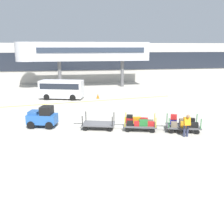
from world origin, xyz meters
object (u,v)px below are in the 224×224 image
object	(u,v)px
baggage_cart_lead	(98,124)
baggage_cart_middle	(140,123)
shuttle_van	(62,88)
baggage_handler	(187,124)
baggage_tug	(43,117)
safety_cone_near	(98,96)
baggage_cart_tail	(183,124)

from	to	relation	value
baggage_cart_lead	baggage_cart_middle	size ratio (longest dim) A/B	1.00
baggage_cart_middle	shuttle_van	distance (m)	13.86
baggage_cart_middle	baggage_handler	size ratio (longest dim) A/B	1.97
baggage_tug	baggage_handler	distance (m)	10.25
baggage_cart_middle	baggage_handler	world-z (taller)	baggage_handler
safety_cone_near	baggage_cart_lead	bearing A→B (deg)	-96.85
baggage_tug	safety_cone_near	world-z (taller)	baggage_tug
baggage_handler	baggage_tug	bearing A→B (deg)	157.41
baggage_cart_middle	baggage_cart_tail	world-z (taller)	baggage_cart_tail
baggage_tug	baggage_cart_tail	size ratio (longest dim) A/B	0.75
baggage_handler	shuttle_van	bearing A→B (deg)	119.00
baggage_cart_tail	shuttle_van	xyz separation A→B (m)	(-8.46, 13.51, 0.73)
baggage_tug	baggage_cart_lead	bearing A→B (deg)	-15.74
shuttle_van	baggage_cart_lead	bearing A→B (deg)	-77.26
baggage_cart_middle	safety_cone_near	size ratio (longest dim) A/B	5.61
baggage_cart_tail	safety_cone_near	world-z (taller)	baggage_cart_tail
baggage_cart_middle	baggage_cart_tail	xyz separation A→B (m)	(2.91, -0.83, 0.00)
baggage_cart_middle	shuttle_van	world-z (taller)	shuttle_van
baggage_tug	shuttle_van	world-z (taller)	shuttle_van
baggage_cart_lead	safety_cone_near	world-z (taller)	baggage_cart_lead
baggage_cart_middle	baggage_handler	bearing A→B (deg)	-37.97
baggage_cart_lead	safety_cone_near	size ratio (longest dim) A/B	5.61
baggage_tug	baggage_handler	xyz separation A→B (m)	(9.47, -3.94, 0.11)
baggage_tug	baggage_handler	world-z (taller)	baggage_tug
baggage_handler	shuttle_van	world-z (taller)	shuttle_van
baggage_cart_lead	baggage_handler	distance (m)	6.17
shuttle_van	baggage_cart_middle	bearing A→B (deg)	-66.36
baggage_cart_lead	baggage_cart_middle	bearing A→B (deg)	-15.21
baggage_tug	baggage_cart_middle	world-z (taller)	baggage_tug
baggage_handler	shuttle_van	size ratio (longest dim) A/B	0.30
baggage_cart_lead	baggage_cart_middle	world-z (taller)	same
baggage_cart_lead	safety_cone_near	distance (m)	11.39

